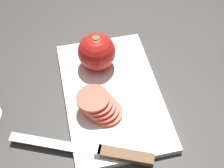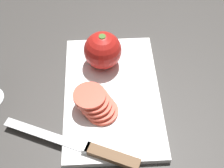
{
  "view_description": "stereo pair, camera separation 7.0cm",
  "coord_description": "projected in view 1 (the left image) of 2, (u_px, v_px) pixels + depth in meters",
  "views": [
    {
      "loc": [
        -0.32,
        0.05,
        0.6
      ],
      "look_at": [
        0.1,
        -0.04,
        0.05
      ],
      "focal_mm": 50.0,
      "sensor_mm": 36.0,
      "label": 1
    },
    {
      "loc": [
        -0.33,
        -0.01,
        0.6
      ],
      "look_at": [
        0.1,
        -0.04,
        0.05
      ],
      "focal_mm": 50.0,
      "sensor_mm": 36.0,
      "label": 2
    }
  ],
  "objects": [
    {
      "name": "tomato_slice_stack_near",
      "position": [
        100.0,
        106.0,
        0.68
      ],
      "size": [
        0.09,
        0.1,
        0.05
      ],
      "color": "#DB4C38",
      "rests_on": "cutting_board"
    },
    {
      "name": "knife",
      "position": [
        111.0,
        153.0,
        0.63
      ],
      "size": [
        0.14,
        0.29,
        0.01
      ],
      "rotation": [
        0.0,
        0.0,
        1.16
      ],
      "color": "silver",
      "rests_on": "cutting_board"
    },
    {
      "name": "whole_tomato",
      "position": [
        97.0,
        52.0,
        0.74
      ],
      "size": [
        0.09,
        0.09,
        0.09
      ],
      "color": "red",
      "rests_on": "cutting_board"
    },
    {
      "name": "ground_plane",
      "position": [
        105.0,
        134.0,
        0.68
      ],
      "size": [
        3.0,
        3.0,
        0.0
      ],
      "primitive_type": "plane",
      "color": "#383533"
    },
    {
      "name": "cutting_board",
      "position": [
        112.0,
        94.0,
        0.73
      ],
      "size": [
        0.35,
        0.22,
        0.02
      ],
      "color": "white",
      "rests_on": "ground_plane"
    }
  ]
}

